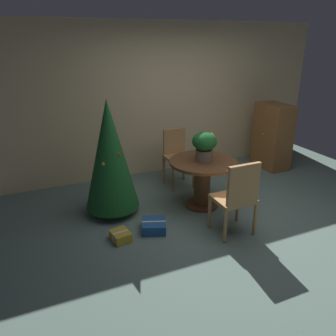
{
  "coord_description": "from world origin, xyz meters",
  "views": [
    {
      "loc": [
        -2.43,
        -3.3,
        2.35
      ],
      "look_at": [
        -0.83,
        0.31,
        0.8
      ],
      "focal_mm": 36.1,
      "sensor_mm": 36.0,
      "label": 1
    }
  ],
  "objects_px": {
    "flower_vase": "(204,144)",
    "wooden_chair_near": "(237,195)",
    "gift_box_blue": "(154,226)",
    "gift_box_gold": "(121,236)",
    "wooden_chair_far": "(177,154)",
    "round_dining_table": "(202,176)",
    "wooden_cabinet": "(272,136)",
    "holiday_tree": "(110,155)"
  },
  "relations": [
    {
      "from": "wooden_chair_near",
      "to": "wooden_cabinet",
      "type": "bearing_deg",
      "value": 41.23
    },
    {
      "from": "round_dining_table",
      "to": "flower_vase",
      "type": "xyz_separation_m",
      "value": [
        0.01,
        0.0,
        0.48
      ]
    },
    {
      "from": "flower_vase",
      "to": "wooden_cabinet",
      "type": "relative_size",
      "value": 0.34
    },
    {
      "from": "gift_box_blue",
      "to": "wooden_cabinet",
      "type": "xyz_separation_m",
      "value": [
        2.88,
        1.24,
        0.54
      ]
    },
    {
      "from": "round_dining_table",
      "to": "wooden_cabinet",
      "type": "bearing_deg",
      "value": 24.1
    },
    {
      "from": "round_dining_table",
      "to": "wooden_chair_near",
      "type": "xyz_separation_m",
      "value": [
        0.0,
        -0.85,
        0.07
      ]
    },
    {
      "from": "wooden_chair_far",
      "to": "round_dining_table",
      "type": "bearing_deg",
      "value": -90.0
    },
    {
      "from": "wooden_chair_near",
      "to": "gift_box_gold",
      "type": "xyz_separation_m",
      "value": [
        -1.35,
        0.46,
        -0.49
      ]
    },
    {
      "from": "flower_vase",
      "to": "holiday_tree",
      "type": "distance_m",
      "value": 1.3
    },
    {
      "from": "round_dining_table",
      "to": "holiday_tree",
      "type": "xyz_separation_m",
      "value": [
        -1.25,
        0.33,
        0.39
      ]
    },
    {
      "from": "round_dining_table",
      "to": "gift_box_blue",
      "type": "relative_size",
      "value": 2.39
    },
    {
      "from": "wooden_chair_near",
      "to": "wooden_chair_far",
      "type": "xyz_separation_m",
      "value": [
        -0.0,
        1.71,
        -0.0
      ]
    },
    {
      "from": "wooden_chair_far",
      "to": "gift_box_gold",
      "type": "relative_size",
      "value": 3.45
    },
    {
      "from": "gift_box_blue",
      "to": "gift_box_gold",
      "type": "relative_size",
      "value": 1.47
    },
    {
      "from": "holiday_tree",
      "to": "wooden_cabinet",
      "type": "height_order",
      "value": "holiday_tree"
    },
    {
      "from": "gift_box_blue",
      "to": "wooden_cabinet",
      "type": "height_order",
      "value": "wooden_cabinet"
    },
    {
      "from": "flower_vase",
      "to": "wooden_cabinet",
      "type": "distance_m",
      "value": 2.19
    },
    {
      "from": "gift_box_gold",
      "to": "flower_vase",
      "type": "bearing_deg",
      "value": 16.21
    },
    {
      "from": "wooden_chair_near",
      "to": "gift_box_blue",
      "type": "relative_size",
      "value": 2.45
    },
    {
      "from": "gift_box_gold",
      "to": "wooden_chair_near",
      "type": "bearing_deg",
      "value": -18.61
    },
    {
      "from": "wooden_chair_far",
      "to": "gift_box_gold",
      "type": "bearing_deg",
      "value": -137.19
    },
    {
      "from": "flower_vase",
      "to": "wooden_chair_near",
      "type": "relative_size",
      "value": 0.42
    },
    {
      "from": "gift_box_gold",
      "to": "wooden_cabinet",
      "type": "bearing_deg",
      "value": 21.03
    },
    {
      "from": "wooden_chair_near",
      "to": "gift_box_gold",
      "type": "height_order",
      "value": "wooden_chair_near"
    },
    {
      "from": "round_dining_table",
      "to": "gift_box_blue",
      "type": "xyz_separation_m",
      "value": [
        -0.9,
        -0.35,
        -0.41
      ]
    },
    {
      "from": "holiday_tree",
      "to": "gift_box_gold",
      "type": "height_order",
      "value": "holiday_tree"
    },
    {
      "from": "wooden_chair_far",
      "to": "gift_box_gold",
      "type": "xyz_separation_m",
      "value": [
        -1.35,
        -1.25,
        -0.49
      ]
    },
    {
      "from": "wooden_chair_near",
      "to": "wooden_chair_far",
      "type": "height_order",
      "value": "wooden_chair_near"
    },
    {
      "from": "wooden_chair_near",
      "to": "gift_box_blue",
      "type": "bearing_deg",
      "value": 151.01
    },
    {
      "from": "wooden_chair_far",
      "to": "holiday_tree",
      "type": "xyz_separation_m",
      "value": [
        -1.25,
        -0.52,
        0.32
      ]
    },
    {
      "from": "gift_box_blue",
      "to": "gift_box_gold",
      "type": "xyz_separation_m",
      "value": [
        -0.46,
        -0.04,
        -0.01
      ]
    },
    {
      "from": "round_dining_table",
      "to": "wooden_chair_near",
      "type": "bearing_deg",
      "value": -90.0
    },
    {
      "from": "round_dining_table",
      "to": "flower_vase",
      "type": "relative_size",
      "value": 2.32
    },
    {
      "from": "wooden_chair_far",
      "to": "gift_box_blue",
      "type": "relative_size",
      "value": 2.35
    },
    {
      "from": "gift_box_gold",
      "to": "wooden_chair_far",
      "type": "bearing_deg",
      "value": 42.81
    },
    {
      "from": "wooden_chair_far",
      "to": "wooden_cabinet",
      "type": "distance_m",
      "value": 1.99
    },
    {
      "from": "round_dining_table",
      "to": "holiday_tree",
      "type": "distance_m",
      "value": 1.35
    },
    {
      "from": "flower_vase",
      "to": "wooden_chair_near",
      "type": "height_order",
      "value": "flower_vase"
    },
    {
      "from": "wooden_chair_far",
      "to": "gift_box_blue",
      "type": "height_order",
      "value": "wooden_chair_far"
    },
    {
      "from": "gift_box_gold",
      "to": "wooden_cabinet",
      "type": "relative_size",
      "value": 0.23
    },
    {
      "from": "wooden_chair_far",
      "to": "wooden_cabinet",
      "type": "bearing_deg",
      "value": 0.84
    },
    {
      "from": "wooden_cabinet",
      "to": "holiday_tree",
      "type": "bearing_deg",
      "value": -170.28
    }
  ]
}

